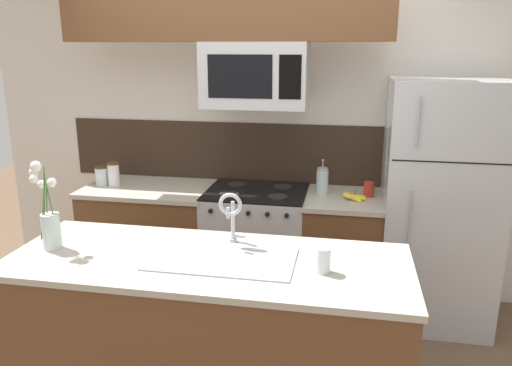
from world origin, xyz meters
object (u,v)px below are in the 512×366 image
object	(u,v)px
refrigerator	(438,204)
drinking_glass	(323,260)
storage_jar_tall	(102,175)
storage_jar_medium	(114,174)
french_press	(322,181)
coffee_tin	(369,189)
sink_faucet	(231,211)
stove_range	(257,247)
flower_vase	(49,222)
microwave	(256,75)
banana_bunch	(355,197)

from	to	relation	value
refrigerator	drinking_glass	size ratio (longest dim) A/B	13.87
drinking_glass	storage_jar_tall	bearing A→B (deg)	144.86
storage_jar_medium	french_press	distance (m)	1.65
coffee_tin	sink_faucet	xyz separation A→B (m)	(-0.78, -1.09, 0.14)
coffee_tin	drinking_glass	xyz separation A→B (m)	(-0.26, -1.36, 0.01)
stove_range	french_press	size ratio (longest dim) A/B	3.48
storage_jar_medium	coffee_tin	size ratio (longest dim) A/B	1.74
storage_jar_tall	refrigerator	bearing A→B (deg)	0.73
refrigerator	drinking_glass	world-z (taller)	refrigerator
stove_range	french_press	world-z (taller)	french_press
coffee_tin	flower_vase	size ratio (longest dim) A/B	0.22
storage_jar_medium	coffee_tin	distance (m)	1.99
storage_jar_tall	drinking_glass	bearing A→B (deg)	-35.14
french_press	flower_vase	world-z (taller)	flower_vase
coffee_tin	drinking_glass	bearing A→B (deg)	-100.88
drinking_glass	microwave	bearing A→B (deg)	114.15
storage_jar_medium	banana_bunch	distance (m)	1.89
storage_jar_tall	coffee_tin	xyz separation A→B (m)	(2.10, 0.06, -0.02)
microwave	flower_vase	xyz separation A→B (m)	(-0.91, -1.26, -0.72)
storage_jar_tall	flower_vase	size ratio (longest dim) A/B	0.30
storage_jar_tall	drinking_glass	distance (m)	2.25
storage_jar_tall	storage_jar_medium	size ratio (longest dim) A/B	0.79
french_press	stove_range	bearing A→B (deg)	-173.03
stove_range	french_press	distance (m)	0.74
storage_jar_tall	banana_bunch	distance (m)	2.00
storage_jar_medium	storage_jar_tall	bearing A→B (deg)	176.35
stove_range	flower_vase	size ratio (longest dim) A/B	1.87
sink_faucet	flower_vase	world-z (taller)	flower_vase
flower_vase	drinking_glass	bearing A→B (deg)	-0.96
storage_jar_medium	banana_bunch	xyz separation A→B (m)	(1.89, -0.04, -0.07)
refrigerator	coffee_tin	size ratio (longest dim) A/B	16.13
french_press	coffee_tin	size ratio (longest dim) A/B	2.43
banana_bunch	flower_vase	size ratio (longest dim) A/B	0.38
storage_jar_medium	sink_faucet	size ratio (longest dim) A/B	0.62
coffee_tin	sink_faucet	distance (m)	1.35
drinking_glass	coffee_tin	bearing A→B (deg)	79.12
storage_jar_tall	sink_faucet	size ratio (longest dim) A/B	0.49
drinking_glass	storage_jar_medium	bearing A→B (deg)	143.37
refrigerator	sink_faucet	bearing A→B (deg)	-140.23
refrigerator	sink_faucet	size ratio (longest dim) A/B	5.80
french_press	coffee_tin	world-z (taller)	french_press
stove_range	coffee_tin	size ratio (longest dim) A/B	8.45
microwave	storage_jar_tall	size ratio (longest dim) A/B	4.92
stove_range	flower_vase	distance (m)	1.68
refrigerator	banana_bunch	xyz separation A→B (m)	(-0.59, -0.08, 0.04)
storage_jar_tall	sink_faucet	world-z (taller)	sink_faucet
refrigerator	flower_vase	xyz separation A→B (m)	(-2.23, -1.30, 0.18)
microwave	refrigerator	world-z (taller)	microwave
microwave	flower_vase	distance (m)	1.71
sink_faucet	drinking_glass	bearing A→B (deg)	-26.72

